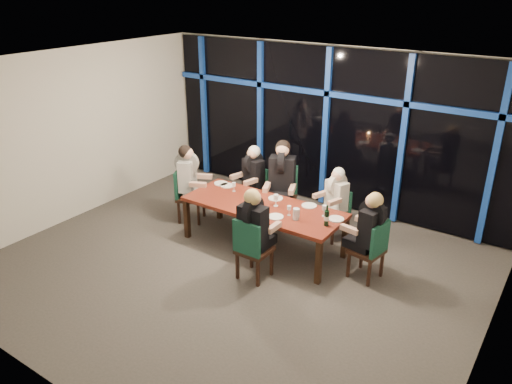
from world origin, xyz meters
TOP-DOWN VIEW (x-y plane):
  - room at (0.00, 0.00)m, footprint 7.04×7.00m
  - window_wall at (0.01, 2.93)m, footprint 6.86×0.43m
  - dining_table at (0.00, 0.80)m, footprint 2.60×1.00m
  - chair_far_left at (-0.79, 1.73)m, footprint 0.52×0.52m
  - chair_far_mid at (-0.21, 1.74)m, footprint 0.64×0.64m
  - chair_far_right at (0.84, 1.78)m, footprint 0.51×0.51m
  - chair_end_left at (-1.69, 0.86)m, footprint 0.60×0.60m
  - chair_end_right at (1.81, 0.89)m, footprint 0.50×0.50m
  - chair_near_mid at (0.39, -0.10)m, footprint 0.45×0.45m
  - diner_far_left at (-0.81, 1.66)m, footprint 0.53×0.62m
  - diner_far_mid at (-0.18, 1.65)m, footprint 0.65×0.72m
  - diner_far_right at (0.81, 1.71)m, footprint 0.52×0.59m
  - diner_end_left at (-1.62, 0.89)m, footprint 0.67×0.61m
  - diner_end_right at (1.74, 0.90)m, footprint 0.62×0.50m
  - diner_near_mid at (0.39, -0.01)m, footprint 0.48×0.60m
  - plate_far_left at (-0.95, 1.11)m, footprint 0.24×0.24m
  - plate_far_mid at (0.03, 1.13)m, footprint 0.24×0.24m
  - plate_far_right at (0.62, 1.18)m, footprint 0.24×0.24m
  - plate_end_left at (-1.10, 1.13)m, footprint 0.24×0.24m
  - plate_end_right at (1.18, 0.99)m, footprint 0.24×0.24m
  - plate_near_mid at (0.39, 0.55)m, footprint 0.24×0.24m
  - wine_bottle at (1.15, 0.73)m, footprint 0.07×0.07m
  - water_pitcher at (0.68, 0.66)m, footprint 0.11×0.10m
  - tea_light at (-0.10, 0.52)m, footprint 0.04×0.04m
  - wine_glass_a at (-0.21, 0.77)m, footprint 0.07×0.07m
  - wine_glass_b at (0.18, 0.89)m, footprint 0.08×0.08m
  - wine_glass_c at (0.52, 0.72)m, footprint 0.06×0.06m
  - wine_glass_d at (-0.71, 0.99)m, footprint 0.06×0.06m
  - wine_glass_e at (0.98, 0.99)m, footprint 0.07×0.07m

SIDE VIEW (x-z plane):
  - chair_far_right at x=0.84m, z-range 0.05..0.91m
  - chair_far_left at x=-0.79m, z-range 0.05..0.97m
  - chair_end_right at x=1.81m, z-range 0.05..0.99m
  - chair_end_left at x=-1.69m, z-range 0.06..1.03m
  - chair_near_mid at x=0.39m, z-range 0.06..1.03m
  - chair_far_mid at x=-0.21m, z-range 0.06..1.12m
  - dining_table at x=0.00m, z-range 0.31..1.06m
  - plate_far_left at x=-0.95m, z-range 0.75..0.76m
  - plate_far_mid at x=0.03m, z-range 0.75..0.76m
  - plate_far_right at x=0.62m, z-range 0.75..0.76m
  - plate_end_left at x=-1.10m, z-range 0.75..0.76m
  - plate_end_right at x=1.18m, z-range 0.75..0.76m
  - plate_near_mid at x=0.39m, z-range 0.75..0.76m
  - tea_light at x=-0.10m, z-range 0.75..0.78m
  - diner_far_right at x=0.81m, z-range 0.41..1.25m
  - water_pitcher at x=0.68m, z-range 0.75..0.93m
  - wine_glass_c at x=0.52m, z-range 0.79..0.94m
  - wine_glass_d at x=-0.71m, z-range 0.79..0.94m
  - wine_bottle at x=1.15m, z-range 0.71..1.03m
  - wine_glass_a at x=-0.21m, z-range 0.79..0.96m
  - diner_far_left at x=-0.81m, z-range 0.43..1.33m
  - wine_glass_e at x=0.98m, z-range 0.79..0.97m
  - wine_glass_b at x=0.18m, z-range 0.79..0.99m
  - diner_end_right at x=1.74m, z-range 0.44..1.35m
  - diner_end_left at x=-1.62m, z-range 0.45..1.40m
  - diner_near_mid at x=0.39m, z-range 0.45..1.40m
  - diner_far_mid at x=-0.18m, z-range 0.49..1.52m
  - window_wall at x=0.01m, z-range 0.08..3.02m
  - room at x=0.00m, z-range 0.51..3.53m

